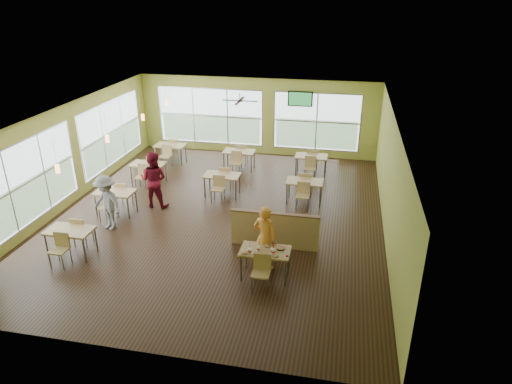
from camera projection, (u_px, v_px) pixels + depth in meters
room at (218, 167)px, 13.65m from camera, size 12.00×12.04×3.20m
window_bays at (172, 136)px, 16.92m from camera, size 9.24×10.24×2.38m
main_table at (265, 254)px, 11.00m from camera, size 1.22×1.52×0.87m
half_wall_divider at (275, 230)px, 12.34m from camera, size 2.40×0.14×1.04m
dining_tables at (203, 174)px, 15.76m from camera, size 6.92×8.72×0.87m
pendant_lights at (125, 128)px, 14.47m from camera, size 0.11×7.31×0.86m
ceiling_fan at (240, 101)px, 15.78m from camera, size 1.25×1.25×0.29m
tv_backwall at (300, 99)px, 18.25m from camera, size 1.00×0.07×0.60m
man_plaid at (265, 238)px, 11.28m from camera, size 0.72×0.56×1.72m
patron_maroon at (154, 180)px, 14.54m from camera, size 0.91×0.72×1.85m
patron_grey at (107, 203)px, 13.17m from camera, size 1.24×1.01×1.67m
cup_blue at (250, 251)px, 10.78m from camera, size 0.10×0.10×0.36m
cup_yellow at (258, 249)px, 10.89m from camera, size 0.09×0.09×0.32m
cup_red_near at (273, 251)px, 10.79m from camera, size 0.10×0.10×0.35m
cup_red_far at (273, 252)px, 10.76m from camera, size 0.10×0.10×0.34m
food_basket at (281, 248)px, 10.99m from camera, size 0.22×0.22×0.05m
ketchup_cup at (287, 256)px, 10.69m from camera, size 0.06×0.06×0.02m
wrapper_left at (244, 253)px, 10.80m from camera, size 0.22×0.21×0.04m
wrapper_mid at (267, 246)px, 11.10m from camera, size 0.21×0.20×0.04m
wrapper_right at (275, 256)px, 10.68m from camera, size 0.17×0.16×0.04m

